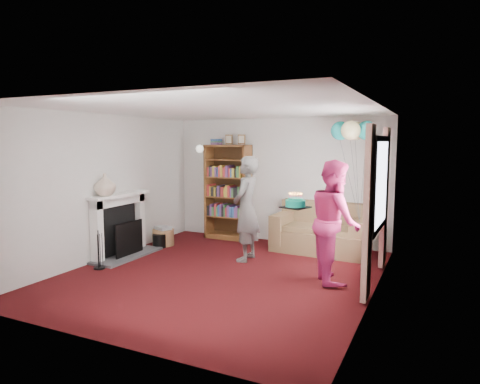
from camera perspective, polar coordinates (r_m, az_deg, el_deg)
The scene contains 16 objects.
ground at distance 6.71m, azimuth -2.59°, elevation -10.91°, with size 5.00×5.00×0.00m, color black.
wall_back at distance 8.73m, azimuth 5.11°, elevation 1.56°, with size 4.50×0.02×2.50m, color silver.
wall_left at distance 7.76m, azimuth -17.56°, elevation 0.63°, with size 0.02×5.00×2.50m, color silver.
wall_right at distance 5.75m, azimuth 17.67°, elevation -1.43°, with size 0.02×5.00×2.50m, color silver.
ceiling at distance 6.41m, azimuth -2.71°, elevation 10.94°, with size 4.50×5.00×0.01m, color white.
fireplace at distance 7.90m, azimuth -15.50°, elevation -4.63°, with size 0.55×1.80×1.12m.
window_bay at distance 6.35m, azimuth 17.90°, elevation -1.11°, with size 0.14×2.02×2.20m.
wall_sconce at distance 9.32m, azimuth -5.37°, elevation 5.77°, with size 0.16×0.23×0.16m.
bookcase at distance 8.98m, azimuth -1.52°, elevation -0.11°, with size 0.93×0.42×2.18m.
sofa at distance 8.14m, azimuth 10.80°, elevation -5.41°, with size 1.70×0.90×0.90m.
wicker_basket at distance 8.60m, azimuth -10.20°, elevation -5.88°, with size 0.42×0.42×0.38m.
person_striped at distance 7.30m, azimuth 0.85°, elevation -2.23°, with size 0.65×0.43×1.79m, color black.
person_magenta at distance 6.35m, azimuth 12.50°, elevation -3.80°, with size 0.87×0.67×1.78m, color #BB2561.
birthday_cake at distance 6.46m, azimuth 7.40°, elevation -1.52°, with size 0.36×0.36×0.22m.
balloons at distance 7.61m, azimuth 14.86°, elevation 7.92°, with size 0.76×0.76×1.72m.
mantel_vase at distance 7.55m, azimuth -17.57°, elevation 0.95°, with size 0.36×0.36×0.38m, color beige.
Camera 1 is at (3.00, -5.65, 2.04)m, focal length 32.00 mm.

